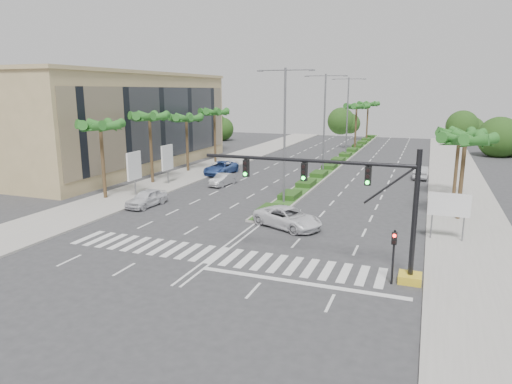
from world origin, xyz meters
TOP-DOWN VIEW (x-y plane):
  - ground at (0.00, 0.00)m, footprint 160.00×160.00m
  - footpath_right at (15.20, 20.00)m, footprint 6.00×120.00m
  - footpath_left at (-15.20, 20.00)m, footprint 6.00×120.00m
  - median at (0.00, 45.00)m, footprint 2.20×75.00m
  - median_grass at (0.00, 45.00)m, footprint 1.80×75.00m
  - building at (-26.00, 26.00)m, footprint 12.00×36.00m
  - signal_gantry at (9.27, -0.00)m, footprint 12.60×1.20m
  - pedestrian_signal at (10.60, -0.68)m, footprint 0.28×0.36m
  - direction_sign at (13.50, 7.99)m, footprint 2.70×0.11m
  - billboard_near at (-14.50, 12.00)m, footprint 0.18×2.10m
  - billboard_far at (-14.50, 18.00)m, footprint 0.18×2.10m
  - palm_left_near at (-16.50, 10.00)m, footprint 4.57×4.68m
  - palm_left_mid at (-16.50, 18.00)m, footprint 4.57×4.68m
  - palm_left_far at (-16.50, 26.00)m, footprint 4.57×4.68m
  - palm_left_end at (-16.50, 34.00)m, footprint 4.57×4.68m
  - palm_right_near at (14.50, 14.00)m, footprint 4.57×4.68m
  - palm_right_far at (14.50, 22.00)m, footprint 4.57×4.68m
  - palm_median_a at (0.00, 55.00)m, footprint 4.57×4.68m
  - palm_median_b at (0.00, 70.00)m, footprint 4.57×4.68m
  - streetlight_near at (0.00, 14.00)m, footprint 5.10×0.25m
  - streetlight_mid at (0.00, 30.00)m, footprint 5.10×0.25m
  - streetlight_far at (0.00, 46.00)m, footprint 5.10×0.25m
  - car_parked_a at (-11.21, 9.01)m, footprint 2.11×4.56m
  - car_parked_b at (-8.71, 19.75)m, footprint 1.90×4.09m
  - car_parked_c at (-11.80, 25.81)m, footprint 2.70×5.73m
  - car_parked_d at (-11.80, 28.08)m, footprint 1.91×4.51m
  - car_crossing at (2.42, 7.29)m, footprint 6.05×4.58m
  - car_right at (11.29, 31.67)m, footprint 1.68×4.54m

SIDE VIEW (x-z plane):
  - ground at x=0.00m, z-range 0.00..0.00m
  - footpath_right at x=15.20m, z-range 0.00..0.15m
  - footpath_left at x=-15.20m, z-range 0.00..0.15m
  - median at x=0.00m, z-range 0.00..0.20m
  - median_grass at x=0.00m, z-range 0.20..0.24m
  - car_parked_d at x=-11.80m, z-range 0.00..1.30m
  - car_parked_b at x=-8.71m, z-range 0.00..1.30m
  - car_right at x=11.29m, z-range 0.00..1.48m
  - car_parked_a at x=-11.21m, z-range 0.00..1.51m
  - car_crossing at x=2.42m, z-range 0.00..1.53m
  - car_parked_c at x=-11.80m, z-range 0.00..1.59m
  - pedestrian_signal at x=10.60m, z-range 0.54..3.54m
  - direction_sign at x=13.50m, z-range 0.75..4.15m
  - billboard_near at x=-14.50m, z-range 0.79..5.14m
  - billboard_far at x=-14.50m, z-range 0.79..5.14m
  - signal_gantry at x=9.27m, z-range -0.14..7.06m
  - palm_right_far at x=14.50m, z-range 2.54..9.29m
  - building at x=-26.00m, z-range 0.00..12.00m
  - palm_right_near at x=14.50m, z-range 2.68..9.73m
  - palm_left_far at x=-16.50m, z-range 2.82..10.17m
  - palm_left_near at x=-16.50m, z-range 2.91..10.46m
  - streetlight_near at x=0.00m, z-range 0.81..12.81m
  - streetlight_mid at x=0.00m, z-range 0.81..12.81m
  - streetlight_far at x=0.00m, z-range 0.81..12.81m
  - palm_left_end at x=-16.50m, z-range 3.01..10.76m
  - palm_left_mid at x=-16.50m, z-range 3.10..11.05m
  - palm_median_a at x=0.00m, z-range 3.15..11.20m
  - palm_median_b at x=0.00m, z-range 3.15..11.20m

